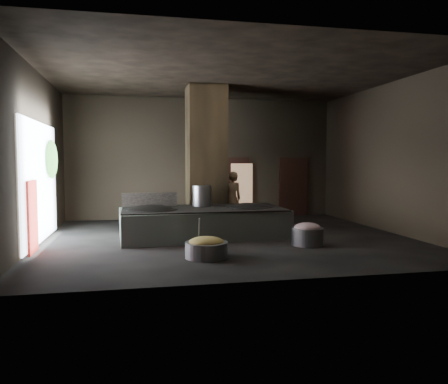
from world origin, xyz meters
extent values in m
cube|color=black|center=(0.00, 0.00, -0.05)|extent=(10.00, 9.00, 0.10)
cube|color=black|center=(0.00, 0.00, 4.55)|extent=(10.00, 9.00, 0.10)
cube|color=black|center=(0.00, 4.55, 2.25)|extent=(10.00, 0.10, 4.50)
cube|color=black|center=(0.00, -4.55, 2.25)|extent=(10.00, 0.10, 4.50)
cube|color=black|center=(-5.05, 0.00, 2.25)|extent=(0.10, 9.00, 4.50)
cube|color=black|center=(5.05, 0.00, 2.25)|extent=(0.10, 9.00, 4.50)
cube|color=black|center=(-0.30, 1.90, 2.25)|extent=(1.20, 1.20, 4.50)
cube|color=#9EAF9E|center=(-0.66, 0.21, 0.40)|extent=(4.67, 2.42, 0.79)
cube|color=black|center=(-0.66, 0.21, 0.82)|extent=(4.46, 2.14, 0.03)
ellipsoid|color=black|center=(-2.11, 0.16, 0.75)|extent=(1.44, 1.44, 0.40)
cylinder|color=black|center=(-2.11, 0.16, 0.82)|extent=(1.47, 1.47, 0.05)
ellipsoid|color=black|center=(0.69, 0.26, 0.75)|extent=(1.34, 1.34, 0.38)
cylinder|color=black|center=(0.69, 0.26, 0.82)|extent=(1.37, 1.37, 0.05)
cylinder|color=#94979B|center=(-0.61, 0.76, 1.13)|extent=(0.56, 0.56, 0.60)
cube|color=black|center=(-2.11, 0.96, 1.03)|extent=(1.59, 0.14, 0.40)
imported|color=#946F4B|center=(0.62, 2.20, 0.90)|extent=(0.73, 0.54, 1.80)
cylinder|color=slate|center=(-1.00, -2.40, 0.18)|extent=(1.24, 1.24, 0.35)
ellipsoid|color=olive|center=(-1.00, -2.40, 0.35)|extent=(0.78, 0.78, 0.24)
cylinder|color=#94979B|center=(-1.15, -2.25, 0.55)|extent=(0.05, 0.38, 0.68)
cylinder|color=slate|center=(1.77, -1.48, 0.22)|extent=(0.84, 0.84, 0.44)
ellipsoid|color=#A36167|center=(1.77, -1.48, 0.45)|extent=(0.67, 0.67, 0.26)
cube|color=black|center=(1.20, 4.45, 1.10)|extent=(1.18, 0.08, 2.38)
cube|color=#8C6647|center=(1.49, 4.42, 1.05)|extent=(0.85, 0.04, 2.02)
cube|color=black|center=(3.60, 4.45, 1.10)|extent=(1.18, 0.08, 2.38)
cube|color=#8C6647|center=(3.41, 4.50, 1.05)|extent=(0.74, 0.04, 1.76)
cube|color=white|center=(-4.95, 0.20, 1.60)|extent=(0.04, 4.20, 3.10)
cube|color=maroon|center=(-4.88, -1.10, 0.85)|extent=(0.05, 0.90, 1.70)
ellipsoid|color=#194714|center=(-4.85, 1.30, 2.20)|extent=(0.28, 1.10, 1.10)
camera|label=1|loc=(-2.53, -11.86, 2.13)|focal=35.00mm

